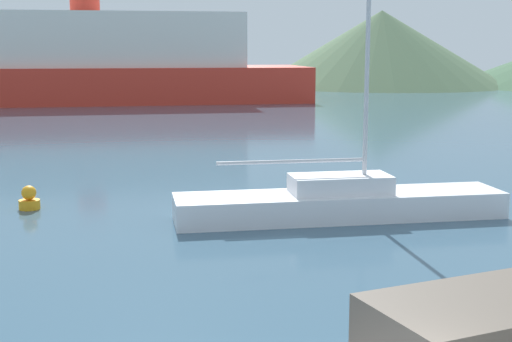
# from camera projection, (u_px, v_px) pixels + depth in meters

# --- Properties ---
(sailboat_inner) EXTENTS (9.04, 2.21, 9.43)m
(sailboat_inner) POSITION_uv_depth(u_px,v_px,m) (340.00, 201.00, 19.31)
(sailboat_inner) COLOR silver
(sailboat_inner) RESTS_ON ground_plane
(ferry_distant) EXTENTS (37.83, 11.62, 9.09)m
(ferry_distant) POSITION_uv_depth(u_px,v_px,m) (87.00, 63.00, 60.35)
(ferry_distant) COLOR red
(ferry_distant) RESTS_ON ground_plane
(buoy_marker) EXTENTS (0.60, 0.60, 0.69)m
(buoy_marker) POSITION_uv_depth(u_px,v_px,m) (29.00, 199.00, 20.42)
(buoy_marker) COLOR orange
(buoy_marker) RESTS_ON ground_plane
(hill_central) EXTENTS (38.05, 38.05, 7.68)m
(hill_central) POSITION_uv_depth(u_px,v_px,m) (48.00, 54.00, 86.52)
(hill_central) COLOR #38563D
(hill_central) RESTS_ON ground_plane
(hill_east) EXTENTS (30.72, 30.72, 9.13)m
(hill_east) POSITION_uv_depth(u_px,v_px,m) (381.00, 48.00, 87.53)
(hill_east) COLOR #4C6647
(hill_east) RESTS_ON ground_plane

